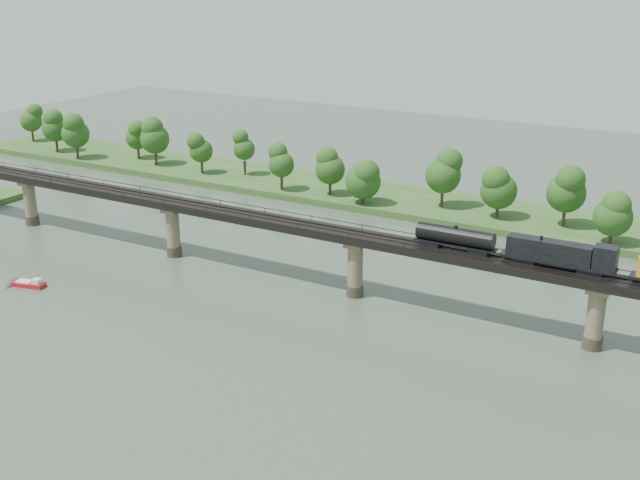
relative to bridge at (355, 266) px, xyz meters
The scene contains 6 objects.
ground 30.49m from the bridge, 90.00° to the right, with size 400.00×400.00×0.00m, color #384839.
far_bank 55.20m from the bridge, 90.00° to the left, with size 300.00×24.00×1.60m, color #2D5220.
bridge is the anchor object (origin of this frame).
bridge_superstructure 6.33m from the bridge, 90.00° to the left, with size 220.00×4.90×0.75m.
far_treeline 51.30m from the bridge, 99.23° to the left, with size 289.06×17.54×13.60m.
motorboat 58.09m from the bridge, 154.16° to the right, with size 6.08×3.41×1.61m.
Camera 1 is at (58.52, -83.91, 54.71)m, focal length 45.00 mm.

